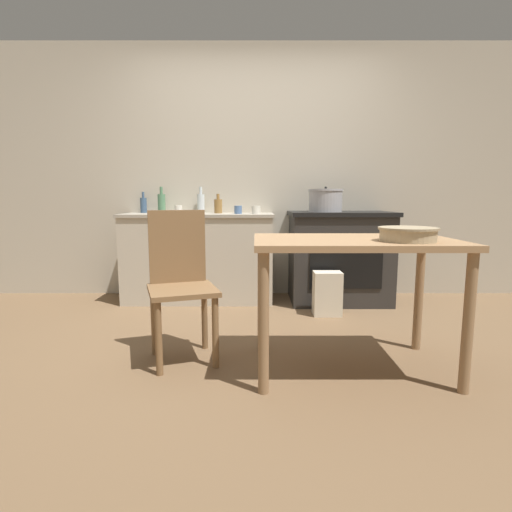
% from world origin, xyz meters
% --- Properties ---
extents(ground_plane, '(14.00, 14.00, 0.00)m').
position_xyz_m(ground_plane, '(0.00, 0.00, 0.00)').
color(ground_plane, brown).
extents(wall_back, '(8.00, 0.07, 2.55)m').
position_xyz_m(wall_back, '(0.00, 1.58, 1.27)').
color(wall_back, beige).
rests_on(wall_back, ground_plane).
extents(counter_cabinet, '(1.47, 0.56, 0.86)m').
position_xyz_m(counter_cabinet, '(-0.57, 1.28, 0.43)').
color(counter_cabinet, beige).
rests_on(counter_cabinet, ground_plane).
extents(stove, '(0.98, 0.67, 0.88)m').
position_xyz_m(stove, '(0.81, 1.23, 0.44)').
color(stove, '#2D2B28').
rests_on(stove, ground_plane).
extents(work_table, '(1.14, 0.72, 0.78)m').
position_xyz_m(work_table, '(0.56, -0.36, 0.67)').
color(work_table, '#A87F56').
rests_on(work_table, ground_plane).
extents(chair, '(0.51, 0.51, 0.93)m').
position_xyz_m(chair, '(-0.47, -0.18, 0.50)').
color(chair, olive).
rests_on(chair, ground_plane).
extents(flour_sack, '(0.24, 0.17, 0.38)m').
position_xyz_m(flour_sack, '(0.62, 0.75, 0.19)').
color(flour_sack, beige).
rests_on(flour_sack, ground_plane).
extents(stock_pot, '(0.32, 0.32, 0.24)m').
position_xyz_m(stock_pot, '(0.65, 1.15, 0.99)').
color(stock_pot, '#A8A8AD').
rests_on(stock_pot, stove).
extents(mixing_bowl_large, '(0.31, 0.31, 0.08)m').
position_xyz_m(mixing_bowl_large, '(0.82, -0.50, 0.82)').
color(mixing_bowl_large, tan).
rests_on(mixing_bowl_large, work_table).
extents(bottle_far_left, '(0.08, 0.08, 0.26)m').
position_xyz_m(bottle_far_left, '(-0.96, 1.44, 0.96)').
color(bottle_far_left, '#517F5B').
rests_on(bottle_far_left, counter_cabinet).
extents(bottle_left, '(0.08, 0.08, 0.19)m').
position_xyz_m(bottle_left, '(-0.38, 1.36, 0.94)').
color(bottle_left, olive).
rests_on(bottle_left, counter_cabinet).
extents(bottle_mid_left, '(0.07, 0.07, 0.26)m').
position_xyz_m(bottle_mid_left, '(-0.57, 1.49, 0.96)').
color(bottle_mid_left, silver).
rests_on(bottle_mid_left, counter_cabinet).
extents(bottle_center_left, '(0.07, 0.07, 0.21)m').
position_xyz_m(bottle_center_left, '(-1.15, 1.47, 0.94)').
color(bottle_center_left, '#3D5675').
rests_on(bottle_center_left, counter_cabinet).
extents(cup_center, '(0.07, 0.07, 0.08)m').
position_xyz_m(cup_center, '(-0.17, 1.22, 0.90)').
color(cup_center, '#4C6B99').
rests_on(cup_center, counter_cabinet).
extents(cup_center_right, '(0.07, 0.07, 0.08)m').
position_xyz_m(cup_center_right, '(-0.75, 1.24, 0.90)').
color(cup_center_right, silver).
rests_on(cup_center_right, counter_cabinet).
extents(cup_mid_right, '(0.08, 0.08, 0.08)m').
position_xyz_m(cup_mid_right, '(0.00, 1.21, 0.90)').
color(cup_mid_right, silver).
rests_on(cup_mid_right, counter_cabinet).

